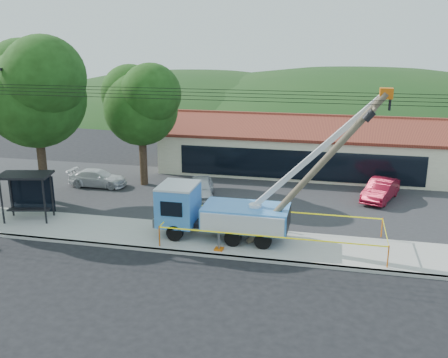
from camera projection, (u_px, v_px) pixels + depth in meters
ground at (183, 274)px, 23.22m from camera, size 120.00×120.00×0.00m
curb at (195, 254)px, 25.16m from camera, size 60.00×0.25×0.15m
sidewalk at (205, 239)px, 26.94m from camera, size 60.00×4.00×0.15m
parking_lot at (234, 195)px, 34.45m from camera, size 60.00×12.00×0.10m
strip_mall at (302, 148)px, 40.58m from camera, size 22.50×8.53×4.67m
tree_west_near at (34, 88)px, 31.17m from camera, size 7.56×6.72×10.80m
tree_lot at (141, 101)px, 35.16m from camera, size 6.30×5.60×8.94m
hill_west at (196, 106)px, 77.94m from camera, size 78.40×56.00×28.00m
hill_center at (361, 112)px, 72.65m from camera, size 89.60×64.00×32.00m
utility_truck at (220, 210)px, 26.68m from camera, size 11.70×3.79×8.20m
leaning_pole at (320, 165)px, 24.48m from camera, size 6.59×1.88×8.16m
bus_shelter at (27, 185)px, 29.26m from camera, size 3.22×2.39×2.80m
caution_tape at (273, 227)px, 26.23m from camera, size 11.38×3.81×1.10m
car_silver at (201, 200)px, 33.59m from camera, size 2.67×4.55×1.45m
car_red at (379, 201)px, 33.37m from camera, size 2.87×4.50×1.40m
car_white at (99, 187)px, 36.42m from camera, size 4.26×1.80×1.23m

